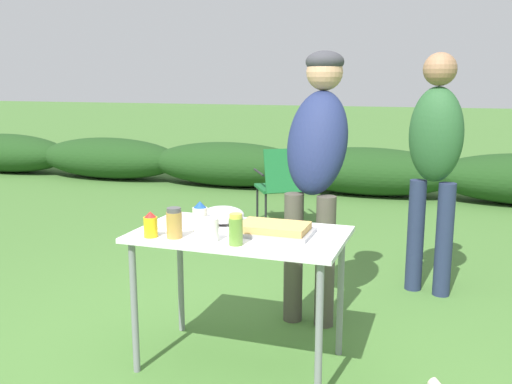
# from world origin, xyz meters

# --- Properties ---
(ground_plane) EXTENTS (60.00, 60.00, 0.00)m
(ground_plane) POSITION_xyz_m (0.00, 0.00, 0.00)
(ground_plane) COLOR #477533
(shrub_hedge) EXTENTS (14.40, 0.90, 0.63)m
(shrub_hedge) POSITION_xyz_m (0.00, 4.89, 0.32)
(shrub_hedge) COLOR #1E4219
(shrub_hedge) RESTS_ON ground
(folding_table) EXTENTS (1.10, 0.64, 0.74)m
(folding_table) POSITION_xyz_m (0.00, 0.00, 0.66)
(folding_table) COLOR white
(folding_table) RESTS_ON ground
(food_tray) EXTENTS (0.40, 0.26, 0.06)m
(food_tray) POSITION_xyz_m (0.18, 0.02, 0.77)
(food_tray) COLOR #9E9EA3
(food_tray) RESTS_ON folding_table
(plate_stack) EXTENTS (0.23, 0.23, 0.03)m
(plate_stack) POSITION_xyz_m (-0.38, 0.05, 0.75)
(plate_stack) COLOR white
(plate_stack) RESTS_ON folding_table
(mixing_bowl) EXTENTS (0.24, 0.24, 0.09)m
(mixing_bowl) POSITION_xyz_m (-0.16, 0.15, 0.79)
(mixing_bowl) COLOR silver
(mixing_bowl) RESTS_ON folding_table
(paper_cup_stack) EXTENTS (0.08, 0.08, 0.12)m
(paper_cup_stack) POSITION_xyz_m (-0.08, -0.20, 0.80)
(paper_cup_stack) COLOR white
(paper_cup_stack) RESTS_ON folding_table
(relish_jar) EXTENTS (0.07, 0.07, 0.16)m
(relish_jar) POSITION_xyz_m (0.06, -0.22, 0.82)
(relish_jar) COLOR olive
(relish_jar) RESTS_ON folding_table
(mayo_bottle) EXTENTS (0.08, 0.08, 0.16)m
(mayo_bottle) POSITION_xyz_m (-0.22, -0.03, 0.81)
(mayo_bottle) COLOR silver
(mayo_bottle) RESTS_ON folding_table
(spice_jar) EXTENTS (0.08, 0.08, 0.16)m
(spice_jar) POSITION_xyz_m (-0.28, -0.21, 0.82)
(spice_jar) COLOR #B2893D
(spice_jar) RESTS_ON folding_table
(mustard_bottle) EXTENTS (0.07, 0.07, 0.13)m
(mustard_bottle) POSITION_xyz_m (-0.40, -0.23, 0.80)
(mustard_bottle) COLOR yellow
(mustard_bottle) RESTS_ON folding_table
(standing_person_in_navy_coat) EXTENTS (0.41, 0.53, 1.70)m
(standing_person_in_navy_coat) POSITION_xyz_m (0.23, 0.75, 1.07)
(standing_person_in_navy_coat) COLOR #4C473D
(standing_person_in_navy_coat) RESTS_ON ground
(standing_person_in_red_jacket) EXTENTS (0.44, 0.36, 1.71)m
(standing_person_in_red_jacket) POSITION_xyz_m (0.92, 1.43, 1.03)
(standing_person_in_red_jacket) COLOR #232D4C
(standing_person_in_red_jacket) RESTS_ON ground
(camp_chair_green_behind_table) EXTENTS (0.70, 0.74, 0.83)m
(camp_chair_green_behind_table) POSITION_xyz_m (-0.63, 2.95, 0.47)
(camp_chair_green_behind_table) COLOR #19602D
(camp_chair_green_behind_table) RESTS_ON ground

